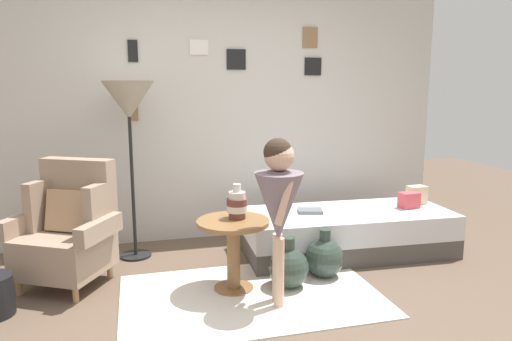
{
  "coord_description": "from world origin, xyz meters",
  "views": [
    {
      "loc": [
        -0.8,
        -2.68,
        1.52
      ],
      "look_at": [
        0.15,
        0.95,
        0.85
      ],
      "focal_mm": 32.42,
      "sensor_mm": 36.0,
      "label": 1
    }
  ],
  "objects_px": {
    "side_table": "(233,241)",
    "floor_lamp": "(129,105)",
    "armchair": "(69,229)",
    "daybed": "(347,232)",
    "demijohn_far": "(325,258)",
    "person_child": "(279,199)",
    "demijohn_near": "(289,267)",
    "vase_striped": "(237,204)",
    "book_on_daybed": "(310,211)"
  },
  "relations": [
    {
      "from": "book_on_daybed",
      "to": "demijohn_near",
      "type": "distance_m",
      "value": 0.81
    },
    {
      "from": "vase_striped",
      "to": "person_child",
      "type": "xyz_separation_m",
      "value": [
        0.21,
        -0.37,
        0.11
      ]
    },
    {
      "from": "side_table",
      "to": "vase_striped",
      "type": "bearing_deg",
      "value": 46.72
    },
    {
      "from": "side_table",
      "to": "floor_lamp",
      "type": "distance_m",
      "value": 1.53
    },
    {
      "from": "floor_lamp",
      "to": "book_on_daybed",
      "type": "height_order",
      "value": "floor_lamp"
    },
    {
      "from": "daybed",
      "to": "vase_striped",
      "type": "bearing_deg",
      "value": -157.45
    },
    {
      "from": "vase_striped",
      "to": "demijohn_far",
      "type": "bearing_deg",
      "value": 0.6
    },
    {
      "from": "side_table",
      "to": "book_on_daybed",
      "type": "distance_m",
      "value": 1.01
    },
    {
      "from": "floor_lamp",
      "to": "armchair",
      "type": "bearing_deg",
      "value": -136.62
    },
    {
      "from": "daybed",
      "to": "demijohn_far",
      "type": "bearing_deg",
      "value": -132.04
    },
    {
      "from": "vase_striped",
      "to": "floor_lamp",
      "type": "bearing_deg",
      "value": 130.97
    },
    {
      "from": "armchair",
      "to": "book_on_daybed",
      "type": "distance_m",
      "value": 2.05
    },
    {
      "from": "floor_lamp",
      "to": "demijohn_far",
      "type": "xyz_separation_m",
      "value": [
        1.49,
        -0.87,
        -1.21
      ]
    },
    {
      "from": "side_table",
      "to": "demijohn_near",
      "type": "xyz_separation_m",
      "value": [
        0.42,
        -0.07,
        -0.23
      ]
    },
    {
      "from": "armchair",
      "to": "daybed",
      "type": "xyz_separation_m",
      "value": [
        2.4,
        0.07,
        -0.24
      ]
    },
    {
      "from": "side_table",
      "to": "vase_striped",
      "type": "xyz_separation_m",
      "value": [
        0.04,
        0.04,
        0.27
      ]
    },
    {
      "from": "vase_striped",
      "to": "person_child",
      "type": "distance_m",
      "value": 0.44
    },
    {
      "from": "armchair",
      "to": "person_child",
      "type": "height_order",
      "value": "person_child"
    },
    {
      "from": "side_table",
      "to": "person_child",
      "type": "bearing_deg",
      "value": -51.84
    },
    {
      "from": "side_table",
      "to": "floor_lamp",
      "type": "xyz_separation_m",
      "value": [
        -0.72,
        0.92,
        0.98
      ]
    },
    {
      "from": "vase_striped",
      "to": "book_on_daybed",
      "type": "bearing_deg",
      "value": 33.34
    },
    {
      "from": "armchair",
      "to": "daybed",
      "type": "height_order",
      "value": "armchair"
    },
    {
      "from": "demijohn_far",
      "to": "demijohn_near",
      "type": "bearing_deg",
      "value": -160.73
    },
    {
      "from": "side_table",
      "to": "demijohn_far",
      "type": "height_order",
      "value": "side_table"
    },
    {
      "from": "person_child",
      "to": "side_table",
      "type": "bearing_deg",
      "value": 128.16
    },
    {
      "from": "floor_lamp",
      "to": "book_on_daybed",
      "type": "bearing_deg",
      "value": -12.7
    },
    {
      "from": "daybed",
      "to": "demijohn_near",
      "type": "height_order",
      "value": "same"
    },
    {
      "from": "person_child",
      "to": "demijohn_near",
      "type": "bearing_deg",
      "value": 56.78
    },
    {
      "from": "armchair",
      "to": "side_table",
      "type": "relative_size",
      "value": 1.76
    },
    {
      "from": "person_child",
      "to": "demijohn_near",
      "type": "height_order",
      "value": "person_child"
    },
    {
      "from": "armchair",
      "to": "person_child",
      "type": "distance_m",
      "value": 1.69
    },
    {
      "from": "demijohn_far",
      "to": "armchair",
      "type": "bearing_deg",
      "value": 168.45
    },
    {
      "from": "daybed",
      "to": "book_on_daybed",
      "type": "relative_size",
      "value": 8.78
    },
    {
      "from": "vase_striped",
      "to": "floor_lamp",
      "type": "xyz_separation_m",
      "value": [
        -0.76,
        0.88,
        0.71
      ]
    },
    {
      "from": "armchair",
      "to": "book_on_daybed",
      "type": "height_order",
      "value": "armchair"
    },
    {
      "from": "armchair",
      "to": "side_table",
      "type": "height_order",
      "value": "armchair"
    },
    {
      "from": "vase_striped",
      "to": "demijohn_far",
      "type": "distance_m",
      "value": 0.88
    },
    {
      "from": "armchair",
      "to": "floor_lamp",
      "type": "bearing_deg",
      "value": 43.38
    },
    {
      "from": "daybed",
      "to": "armchair",
      "type": "bearing_deg",
      "value": -178.44
    },
    {
      "from": "book_on_daybed",
      "to": "daybed",
      "type": "bearing_deg",
      "value": -7.69
    },
    {
      "from": "armchair",
      "to": "vase_striped",
      "type": "xyz_separation_m",
      "value": [
        1.25,
        -0.41,
        0.22
      ]
    },
    {
      "from": "floor_lamp",
      "to": "daybed",
      "type": "bearing_deg",
      "value": -11.79
    },
    {
      "from": "daybed",
      "to": "vase_striped",
      "type": "height_order",
      "value": "vase_striped"
    },
    {
      "from": "side_table",
      "to": "floor_lamp",
      "type": "relative_size",
      "value": 0.35
    },
    {
      "from": "floor_lamp",
      "to": "demijohn_near",
      "type": "xyz_separation_m",
      "value": [
        1.14,
        -0.99,
        -1.21
      ]
    },
    {
      "from": "side_table",
      "to": "person_child",
      "type": "xyz_separation_m",
      "value": [
        0.25,
        -0.32,
        0.38
      ]
    },
    {
      "from": "daybed",
      "to": "side_table",
      "type": "distance_m",
      "value": 1.31
    },
    {
      "from": "vase_striped",
      "to": "side_table",
      "type": "bearing_deg",
      "value": -133.28
    },
    {
      "from": "floor_lamp",
      "to": "vase_striped",
      "type": "bearing_deg",
      "value": -49.03
    },
    {
      "from": "demijohn_near",
      "to": "side_table",
      "type": "bearing_deg",
      "value": 170.26
    }
  ]
}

